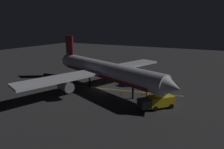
{
  "coord_description": "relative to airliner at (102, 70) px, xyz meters",
  "views": [
    {
      "loc": [
        36.13,
        21.35,
        14.01
      ],
      "look_at": [
        0.0,
        2.0,
        3.5
      ],
      "focal_mm": 30.7,
      "sensor_mm": 36.0,
      "label": 1
    }
  ],
  "objects": [
    {
      "name": "ground_plane",
      "position": [
        0.21,
        0.58,
        -4.29
      ],
      "size": [
        180.0,
        180.0,
        0.2
      ],
      "primitive_type": "cube",
      "color": "#303031"
    },
    {
      "name": "apron_guide_stripe",
      "position": [
        -0.26,
        4.58,
        -4.19
      ],
      "size": [
        5.59,
        26.13,
        0.01
      ],
      "primitive_type": "cube",
      "rotation": [
        0.0,
        0.0,
        0.2
      ],
      "color": "gold",
      "rests_on": "ground_plane"
    },
    {
      "name": "airliner",
      "position": [
        0.0,
        0.0,
        0.0
      ],
      "size": [
        37.12,
        37.36,
        11.32
      ],
      "color": "silver",
      "rests_on": "ground_plane"
    },
    {
      "name": "baggage_truck",
      "position": [
        5.39,
        14.21,
        -3.04
      ],
      "size": [
        6.03,
        5.78,
        2.15
      ],
      "color": "gold",
      "rests_on": "ground_plane"
    },
    {
      "name": "catering_truck",
      "position": [
        -6.54,
        5.6,
        -3.03
      ],
      "size": [
        5.76,
        3.51,
        2.25
      ],
      "color": "silver",
      "rests_on": "ground_plane"
    },
    {
      "name": "ground_crew_worker",
      "position": [
        2.09,
        11.33,
        -3.31
      ],
      "size": [
        0.4,
        0.4,
        1.74
      ],
      "color": "black",
      "rests_on": "ground_plane"
    },
    {
      "name": "traffic_cone_near_left",
      "position": [
        0.15,
        9.87,
        -3.94
      ],
      "size": [
        0.5,
        0.5,
        0.55
      ],
      "color": "#EA590F",
      "rests_on": "ground_plane"
    },
    {
      "name": "traffic_cone_near_right",
      "position": [
        1.8,
        5.88,
        -3.94
      ],
      "size": [
        0.5,
        0.5,
        0.55
      ],
      "color": "#EA590F",
      "rests_on": "ground_plane"
    },
    {
      "name": "traffic_cone_under_wing",
      "position": [
        7.61,
        3.14,
        -3.94
      ],
      "size": [
        0.5,
        0.5,
        0.55
      ],
      "color": "#EA590F",
      "rests_on": "ground_plane"
    }
  ]
}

